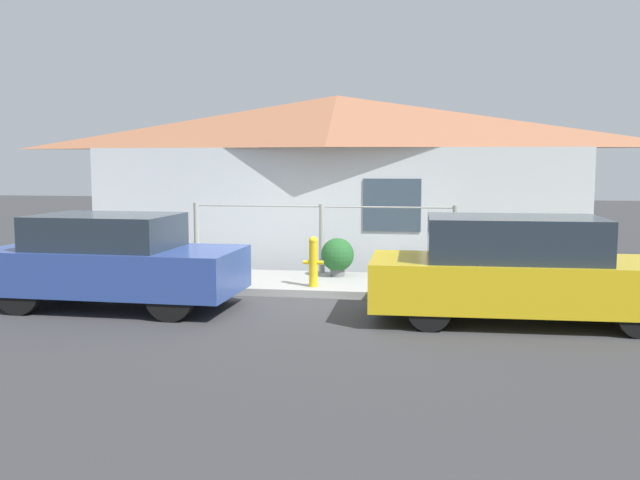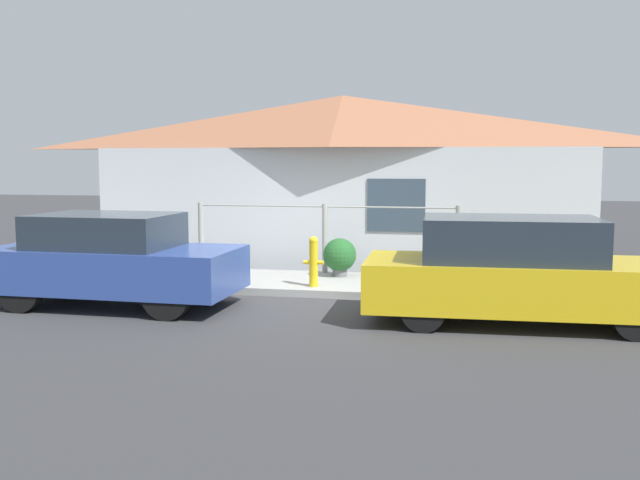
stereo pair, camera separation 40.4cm
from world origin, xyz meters
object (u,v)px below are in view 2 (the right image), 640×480
Objects in this scene: car_right at (519,272)px; fire_hydrant at (314,260)px; potted_plant_by_fence at (191,258)px; potted_plant_corner at (475,263)px; potted_plant_near_hydrant at (340,256)px; car_left at (114,260)px.

fire_hydrant is at bearing 152.02° from car_right.
potted_plant_by_fence is (-5.54, 2.29, -0.27)m from car_right.
fire_hydrant is 2.75m from potted_plant_corner.
car_right reaches higher than fire_hydrant.
fire_hydrant is 1.13m from potted_plant_near_hydrant.
car_left is 3.14m from fire_hydrant.
car_left is at bearing -155.21° from potted_plant_corner.
car_right reaches higher than car_left.
fire_hydrant is at bearing 30.89° from car_left.
fire_hydrant is at bearing -102.51° from potted_plant_near_hydrant.
potted_plant_corner is at bearing 26.16° from car_left.
potted_plant_near_hydrant is 2.68m from potted_plant_by_fence.
fire_hydrant is at bearing -160.62° from potted_plant_corner.
potted_plant_near_hydrant is at bearing 7.77° from potted_plant_by_fence.
car_left is 2.32m from potted_plant_by_fence.
car_right is 3.49m from fire_hydrant.
car_left is 3.99m from potted_plant_near_hydrant.
fire_hydrant is (2.73, 1.55, -0.15)m from car_left.
fire_hydrant reaches higher than potted_plant_by_fence.
potted_plant_corner is (5.32, 2.46, -0.24)m from car_left.
car_left is 5.87m from potted_plant_corner.
potted_plant_near_hydrant is 1.08× the size of potted_plant_corner.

